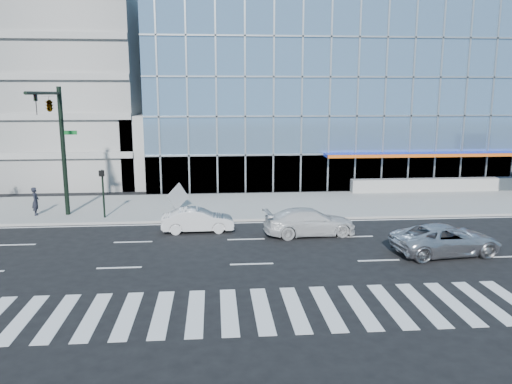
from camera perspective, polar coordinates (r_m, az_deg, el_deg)
ground at (r=27.01m, az=-1.15°, el=-5.43°), size 160.00×160.00×0.00m
sidewalk at (r=34.73m, az=-2.00°, el=-1.55°), size 120.00×8.00×0.15m
theatre_building at (r=54.15m, az=12.17°, el=10.68°), size 42.00×26.00×15.00m
parking_garage at (r=55.04m, az=-24.95°, el=12.53°), size 24.00×24.00×20.00m
ramp_block at (r=44.31m, az=-10.49°, el=4.87°), size 6.00×8.00×6.00m
tower_backdrop at (r=101.26m, az=-22.40°, el=19.61°), size 14.00×14.00×48.00m
traffic_signal at (r=31.85m, az=-22.11°, el=7.57°), size 1.14×5.74×8.00m
ped_signal_post at (r=32.02m, az=-17.12°, el=0.64°), size 0.30×0.33×3.00m
silver_suv at (r=26.12m, az=20.92°, el=-5.09°), size 5.52×3.02×1.47m
white_suv at (r=27.84m, az=6.15°, el=-3.41°), size 5.26×2.53×1.48m
white_sedan at (r=28.54m, az=-6.68°, el=-3.20°), size 4.10×1.54×1.34m
pedestrian at (r=34.45m, az=-23.89°, el=-0.97°), size 0.54×0.72×1.79m
tilted_panel at (r=33.27m, az=-8.93°, el=-0.52°), size 1.37×1.28×1.81m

